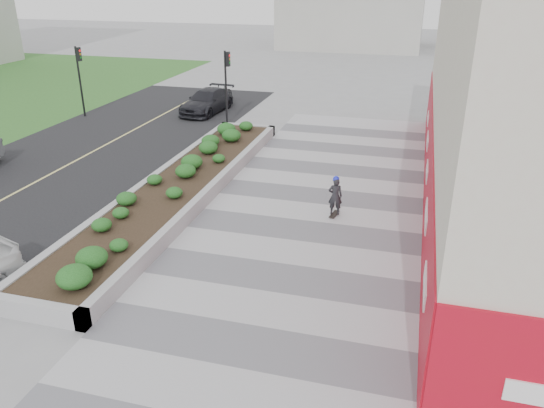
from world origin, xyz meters
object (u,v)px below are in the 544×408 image
at_px(planter, 180,184).
at_px(traffic_signal_near, 227,77).
at_px(skateboarder, 335,196).
at_px(car_dark, 207,101).
at_px(traffic_signal_far, 80,71).

height_order(planter, traffic_signal_near, traffic_signal_near).
relative_size(traffic_signal_near, skateboarder, 2.71).
bearing_deg(traffic_signal_near, car_dark, 132.98).
distance_m(traffic_signal_near, traffic_signal_far, 9.21).
xyz_separation_m(traffic_signal_near, skateboarder, (8.05, -11.00, -1.97)).
bearing_deg(car_dark, skateboarder, -47.88).
bearing_deg(traffic_signal_far, planter, -42.46).
height_order(planter, skateboarder, skateboarder).
bearing_deg(skateboarder, traffic_signal_near, 135.52).
relative_size(traffic_signal_near, traffic_signal_far, 1.00).
bearing_deg(traffic_signal_near, traffic_signal_far, -176.89).
relative_size(traffic_signal_far, car_dark, 0.86).
bearing_deg(traffic_signal_far, traffic_signal_near, 3.11).
xyz_separation_m(planter, traffic_signal_near, (-1.73, 10.50, 2.34)).
bearing_deg(skateboarder, car_dark, 136.86).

